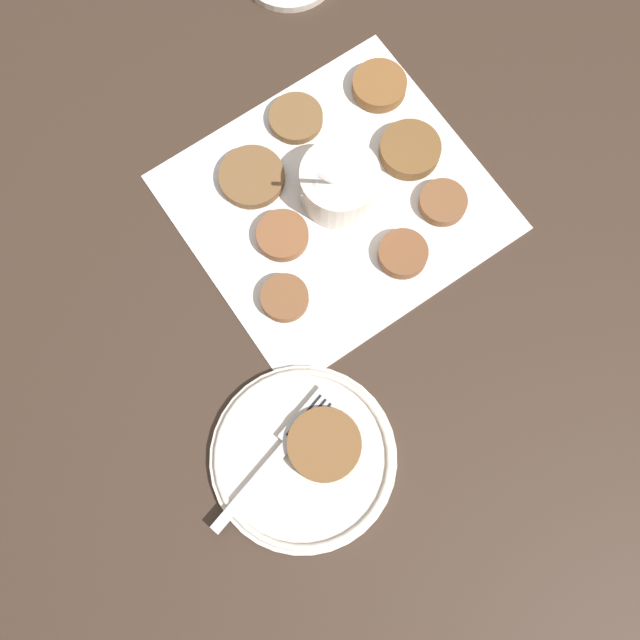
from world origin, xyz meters
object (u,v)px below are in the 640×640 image
fork (286,446)px  serving_plate (303,458)px  sauce_bowl (342,183)px  fritter_on_plate (324,444)px

fork → serving_plate: bearing=119.1°
sauce_bowl → fritter_on_plate: (0.16, 0.26, -0.01)m
sauce_bowl → fritter_on_plate: 0.31m
serving_plate → fork: 0.02m
sauce_bowl → serving_plate: size_ratio=0.52×
fritter_on_plate → serving_plate: bearing=1.4°
sauce_bowl → fork: size_ratio=0.58×
sauce_bowl → fork: (0.20, 0.24, -0.01)m
sauce_bowl → fritter_on_plate: bearing=57.8°
sauce_bowl → fork: 0.32m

